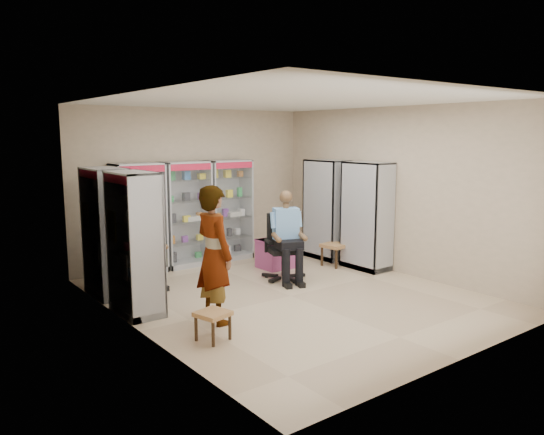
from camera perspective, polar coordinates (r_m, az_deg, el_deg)
floor at (r=8.39m, az=2.03°, el=-8.43°), size 6.00×6.00×0.00m
room_shell at (r=8.02m, az=2.10°, el=5.12°), size 5.02×6.02×3.01m
cabinet_back_left at (r=9.80m, az=-14.12°, el=-0.15°), size 0.90×0.50×2.00m
cabinet_back_mid at (r=10.21m, az=-9.22°, el=0.35°), size 0.90×0.50×2.00m
cabinet_back_right at (r=10.68m, az=-4.72°, el=0.81°), size 0.90×0.50×2.00m
cabinet_right_far at (r=10.78m, az=5.87°, el=0.87°), size 0.90×0.50×2.00m
cabinet_right_near at (r=10.02m, az=10.16°, el=0.17°), size 0.90×0.50×2.00m
cabinet_left_far at (r=8.62m, az=-17.37°, el=-1.51°), size 0.90×0.50×2.00m
cabinet_left_near at (r=7.61m, az=-14.53°, el=-2.74°), size 0.90×0.50×2.00m
wooden_chair at (r=9.15m, az=-13.63°, el=-4.16°), size 0.42×0.42×0.94m
seated_customer at (r=9.06m, az=-13.55°, el=-2.98°), size 0.44×0.60×1.34m
office_chair at (r=9.19m, az=1.25°, el=-3.18°), size 0.81×0.81×1.15m
seated_shopkeeper at (r=9.12m, az=1.45°, el=-2.27°), size 0.68×0.79×1.46m
pink_trunk at (r=10.04m, az=0.35°, el=-3.91°), size 0.57×0.55×0.54m
tea_glass at (r=9.92m, az=0.38°, el=-2.18°), size 0.07×0.07×0.10m
woven_stool_a at (r=10.27m, az=6.75°, el=-4.00°), size 0.49×0.49×0.43m
woven_stool_b at (r=6.65m, az=-6.37°, el=-11.51°), size 0.44×0.44×0.36m
standing_man at (r=7.07m, az=-6.24°, el=-4.00°), size 0.45×0.68×1.85m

